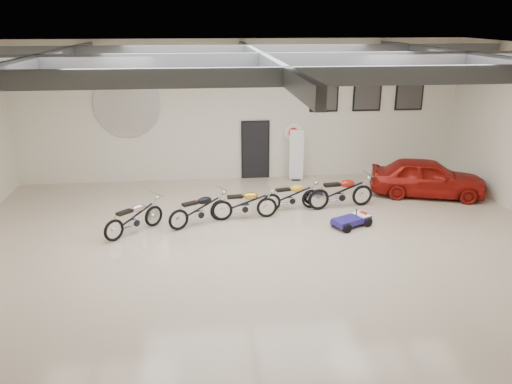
{
  "coord_description": "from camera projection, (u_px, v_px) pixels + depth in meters",
  "views": [
    {
      "loc": [
        -1.43,
        -11.77,
        5.67
      ],
      "look_at": [
        0.0,
        1.2,
        1.1
      ],
      "focal_mm": 35.0,
      "sensor_mm": 36.0,
      "label": 1
    }
  ],
  "objects": [
    {
      "name": "logo_plaque",
      "position": [
        127.0,
        105.0,
        17.3
      ],
      "size": [
        2.3,
        0.06,
        1.16
      ],
      "primitive_type": null,
      "color": "silver",
      "rests_on": "back_wall"
    },
    {
      "name": "ceiling_beams",
      "position": [
        262.0,
        60.0,
        11.49
      ],
      "size": [
        15.8,
        11.8,
        0.32
      ],
      "primitive_type": null,
      "color": "#54575B",
      "rests_on": "ceiling"
    },
    {
      "name": "door",
      "position": [
        255.0,
        150.0,
        18.35
      ],
      "size": [
        0.92,
        0.08,
        2.1
      ],
      "primitive_type": "cube",
      "color": "black",
      "rests_on": "back_wall"
    },
    {
      "name": "back_wall",
      "position": [
        241.0,
        111.0,
        17.86
      ],
      "size": [
        16.0,
        0.02,
        5.0
      ],
      "primitive_type": "cube",
      "color": "beige",
      "rests_on": "floor"
    },
    {
      "name": "go_kart",
      "position": [
        355.0,
        217.0,
        14.31
      ],
      "size": [
        1.57,
        1.22,
        0.52
      ],
      "primitive_type": null,
      "rotation": [
        0.0,
        0.0,
        0.47
      ],
      "color": "navy",
      "rests_on": "floor"
    },
    {
      "name": "banner_stand",
      "position": [
        296.0,
        155.0,
        18.11
      ],
      "size": [
        0.53,
        0.27,
        1.88
      ],
      "primitive_type": null,
      "rotation": [
        0.0,
        0.0,
        -0.14
      ],
      "color": "white",
      "rests_on": "floor"
    },
    {
      "name": "motorcycle_gold",
      "position": [
        245.0,
        203.0,
        14.71
      ],
      "size": [
        1.96,
        0.73,
        1.0
      ],
      "primitive_type": null,
      "rotation": [
        0.0,
        0.0,
        0.07
      ],
      "color": "silver",
      "rests_on": "floor"
    },
    {
      "name": "floor",
      "position": [
        261.0,
        247.0,
        13.06
      ],
      "size": [
        16.0,
        12.0,
        0.01
      ],
      "primitive_type": "cube",
      "color": "#B9A38D",
      "rests_on": "ground"
    },
    {
      "name": "poster_mid",
      "position": [
        367.0,
        92.0,
        18.1
      ],
      "size": [
        1.05,
        0.08,
        1.35
      ],
      "primitive_type": null,
      "color": "black",
      "rests_on": "back_wall"
    },
    {
      "name": "poster_right",
      "position": [
        410.0,
        92.0,
        18.27
      ],
      "size": [
        1.05,
        0.08,
        1.35
      ],
      "primitive_type": null,
      "color": "black",
      "rests_on": "back_wall"
    },
    {
      "name": "ceiling",
      "position": [
        262.0,
        49.0,
        11.41
      ],
      "size": [
        16.0,
        12.0,
        0.01
      ],
      "primitive_type": "cube",
      "color": "slate",
      "rests_on": "back_wall"
    },
    {
      "name": "vintage_car",
      "position": [
        427.0,
        177.0,
        16.62
      ],
      "size": [
        2.5,
        4.01,
        1.27
      ],
      "primitive_type": "imported",
      "rotation": [
        0.0,
        0.0,
        1.28
      ],
      "color": "maroon",
      "rests_on": "floor"
    },
    {
      "name": "motorcycle_black",
      "position": [
        199.0,
        209.0,
        14.28
      ],
      "size": [
        1.96,
        1.43,
        0.99
      ],
      "primitive_type": null,
      "rotation": [
        0.0,
        0.0,
        0.5
      ],
      "color": "silver",
      "rests_on": "floor"
    },
    {
      "name": "poster_left",
      "position": [
        324.0,
        93.0,
        17.94
      ],
      "size": [
        1.05,
        0.08,
        1.35
      ],
      "primitive_type": null,
      "color": "black",
      "rests_on": "back_wall"
    },
    {
      "name": "motorcycle_silver",
      "position": [
        134.0,
        217.0,
        13.71
      ],
      "size": [
        1.79,
        1.74,
        0.99
      ],
      "primitive_type": null,
      "rotation": [
        0.0,
        0.0,
        0.76
      ],
      "color": "silver",
      "rests_on": "floor"
    },
    {
      "name": "motorcycle_red",
      "position": [
        341.0,
        191.0,
        15.57
      ],
      "size": [
        2.18,
        0.96,
        1.09
      ],
      "primitive_type": null,
      "rotation": [
        0.0,
        0.0,
        0.15
      ],
      "color": "silver",
      "rests_on": "floor"
    },
    {
      "name": "oil_sign",
      "position": [
        293.0,
        132.0,
        18.28
      ],
      "size": [
        0.72,
        0.1,
        0.72
      ],
      "primitive_type": null,
      "color": "white",
      "rests_on": "back_wall"
    },
    {
      "name": "motorcycle_yellow",
      "position": [
        291.0,
        195.0,
        15.39
      ],
      "size": [
        1.94,
        0.92,
        0.97
      ],
      "primitive_type": null,
      "rotation": [
        0.0,
        0.0,
        0.19
      ],
      "color": "silver",
      "rests_on": "floor"
    }
  ]
}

